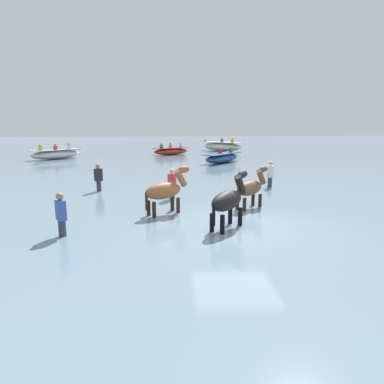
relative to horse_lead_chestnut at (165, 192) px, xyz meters
The scene contains 13 objects.
ground_plane 2.84m from the horse_lead_chestnut, 35.87° to the right, with size 120.00×120.00×0.00m, color #84755B.
water_surface 8.79m from the horse_lead_chestnut, 76.11° to the left, with size 90.00×90.00×0.43m, color slate.
horse_lead_chestnut is the anchor object (origin of this frame).
horse_trailing_black 2.49m from the horse_lead_chestnut, 43.02° to the right, with size 1.47×1.62×2.03m.
horse_flank_bay 3.07m from the horse_lead_chestnut, 11.13° to the left, with size 1.50×1.32×1.85m.
boat_far_offshore 19.20m from the horse_lead_chestnut, 117.37° to the left, with size 3.82×3.56×1.21m.
boat_distant_west 23.74m from the horse_lead_chestnut, 76.59° to the left, with size 4.19×3.65×1.36m.
boat_mid_outer 19.79m from the horse_lead_chestnut, 88.93° to the left, with size 3.40×2.29×1.08m.
boat_far_inshore 14.34m from the horse_lead_chestnut, 73.72° to the left, with size 3.36×3.56×1.15m.
person_spectator_far 6.52m from the horse_lead_chestnut, 42.11° to the left, with size 0.36×0.37×1.63m.
person_onlooker_left 3.49m from the horse_lead_chestnut, 142.71° to the right, with size 0.35×0.38×1.63m.
person_wading_mid 2.27m from the horse_lead_chestnut, 83.51° to the left, with size 0.36×0.26×1.63m.
person_onlooker_right 4.91m from the horse_lead_chestnut, 126.85° to the left, with size 0.38×0.35×1.63m.
Camera 1 is at (-1.98, -9.78, 3.53)m, focal length 32.52 mm.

